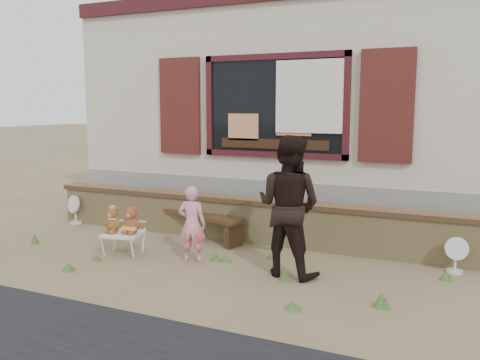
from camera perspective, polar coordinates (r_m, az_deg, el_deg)
The scene contains 12 objects.
ground at distance 6.97m, azimuth -2.08°, elevation -8.82°, with size 80.00×80.00×0.00m, color brown.
shopfront at distance 10.86m, azimuth 8.68°, elevation 7.93°, with size 8.04×5.13×4.00m.
brick_wall at distance 7.76m, azimuth 1.24°, elevation -4.43°, with size 7.10×0.36×0.67m.
bench at distance 7.92m, azimuth -4.44°, elevation -4.51°, with size 1.62×0.80×0.41m.
folding_chair at distance 7.26m, azimuth -12.99°, elevation -6.00°, with size 0.60×0.55×0.31m.
teddy_bear_left at distance 7.27m, azimuth -14.05°, elevation -4.29°, with size 0.27×0.23×0.37m, color brown, non-canonical shape.
teddy_bear_right at distance 7.15m, azimuth -12.02°, elevation -4.36°, with size 0.28×0.24×0.39m, color brown, non-canonical shape.
child at distance 6.75m, azimuth -5.42°, elevation -4.94°, with size 0.37×0.24×1.02m, color pink.
adult at distance 6.16m, azimuth 5.48°, elevation -2.91°, with size 0.83×0.65×1.71m, color black.
fan_left at distance 9.39m, azimuth -17.99°, elevation -3.15°, with size 0.33×0.21×0.51m.
fan_right at distance 6.88m, azimuth 23.06°, elevation -7.72°, with size 0.30×0.19×0.46m.
grass_tufts at distance 6.29m, azimuth -0.05°, elevation -10.15°, with size 5.89×1.77×0.16m.
Camera 1 is at (3.01, -5.95, 2.05)m, focal length 38.00 mm.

